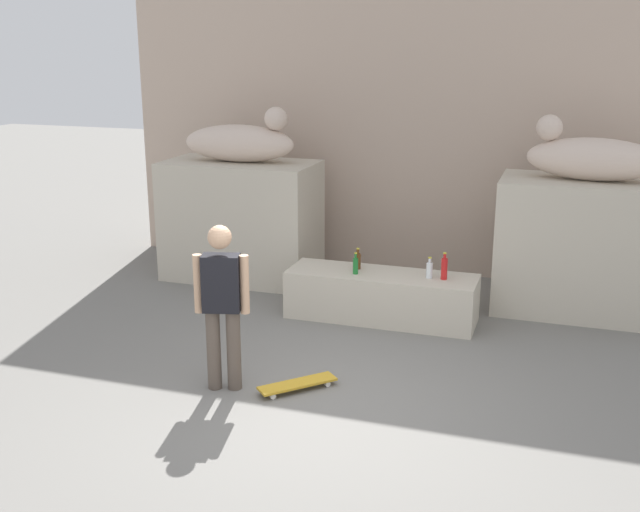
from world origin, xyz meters
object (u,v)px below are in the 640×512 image
(statue_reclining_left, at_px, (242,142))
(bottle_brown, at_px, (358,261))
(statue_reclining_right, at_px, (591,157))
(bottle_green, at_px, (356,265))
(skater, at_px, (222,301))
(skateboard, at_px, (298,384))
(bottle_clear, at_px, (429,270))
(bottle_red, at_px, (444,268))

(statue_reclining_left, height_order, bottle_brown, statue_reclining_left)
(statue_reclining_right, bearing_deg, bottle_green, 29.97)
(skater, xyz_separation_m, skateboard, (0.70, 0.19, -0.86))
(bottle_clear, distance_m, bottle_red, 0.18)
(skater, xyz_separation_m, bottle_green, (0.70, 2.29, -0.22))
(skater, xyz_separation_m, bottle_clear, (1.58, 2.41, -0.23))
(skater, distance_m, bottle_brown, 2.60)
(bottle_red, xyz_separation_m, bottle_green, (-1.06, -0.12, -0.03))
(statue_reclining_right, bearing_deg, skateboard, 57.21)
(skateboard, bearing_deg, skater, 148.86)
(statue_reclining_right, distance_m, skater, 4.91)
(statue_reclining_left, height_order, skateboard, statue_reclining_left)
(bottle_red, bearing_deg, skater, -126.12)
(statue_reclining_right, bearing_deg, statue_reclining_left, 5.64)
(statue_reclining_right, distance_m, bottle_clear, 2.40)
(skateboard, distance_m, bottle_green, 2.20)
(skateboard, distance_m, bottle_red, 2.55)
(statue_reclining_right, distance_m, skateboard, 4.61)
(statue_reclining_right, distance_m, bottle_brown, 3.09)
(bottle_clear, height_order, bottle_brown, bottle_brown)
(statue_reclining_right, height_order, skater, statue_reclining_right)
(bottle_brown, bearing_deg, statue_reclining_left, 153.83)
(skater, xyz_separation_m, bottle_brown, (0.66, 2.50, -0.22))
(bottle_clear, height_order, bottle_red, bottle_red)
(bottle_brown, bearing_deg, skater, -104.88)
(bottle_red, height_order, bottle_green, bottle_red)
(skateboard, distance_m, bottle_clear, 2.47)
(bottle_clear, bearing_deg, bottle_green, -172.28)
(skater, relative_size, skateboard, 2.34)
(statue_reclining_left, height_order, bottle_clear, statue_reclining_left)
(statue_reclining_left, relative_size, bottle_clear, 6.29)
(skateboard, bearing_deg, statue_reclining_right, 5.70)
(bottle_brown, bearing_deg, skateboard, -89.06)
(bottle_green, bearing_deg, statue_reclining_left, 149.50)
(bottle_brown, xyz_separation_m, bottle_red, (1.09, -0.09, 0.03))
(bottle_clear, bearing_deg, statue_reclining_left, 159.86)
(skater, height_order, skateboard, skater)
(statue_reclining_right, relative_size, bottle_red, 4.99)
(bottle_red, relative_size, bottle_green, 1.23)
(statue_reclining_right, height_order, skateboard, statue_reclining_right)
(skater, bearing_deg, bottle_red, 38.85)
(bottle_green, bearing_deg, bottle_brown, 98.33)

